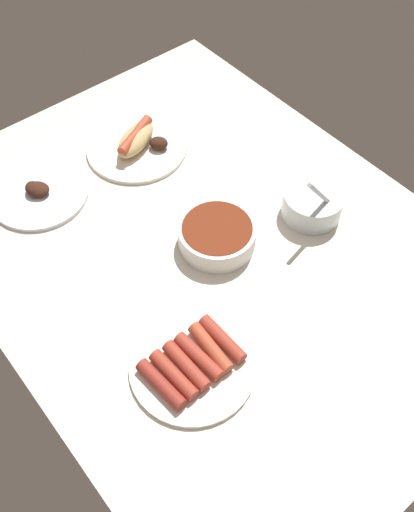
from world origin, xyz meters
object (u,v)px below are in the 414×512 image
Objects in this scene: plate_hotdog_assembled at (137,144)px; plate_sausages at (193,363)px; bowl_chili at (217,235)px; bowl_coleslaw at (313,203)px; plate_grilled_meat at (39,192)px.

plate_hotdog_assembled reaches higher than plate_sausages.
bowl_coleslaw is (6.66, 21.29, 0.50)cm from bowl_chili.
plate_hotdog_assembled is at bearing 154.17° from plate_sausages.
bowl_coleslaw is at bearing 23.11° from plate_hotdog_assembled.
plate_grilled_meat is at bearing -148.72° from bowl_chili.
plate_sausages is 1.48× the size of bowl_coleslaw.
plate_sausages is 54.74cm from plate_grilled_meat.
bowl_chili is 22.31cm from bowl_coleslaw.
plate_hotdog_assembled reaches higher than bowl_chili.
plate_hotdog_assembled is 1.49× the size of bowl_chili.
bowl_coleslaw is (-12.13, 42.93, 2.06)cm from plate_sausages.
plate_hotdog_assembled is 58.68cm from plate_sausages.
plate_hotdog_assembled is 44.26cm from bowl_coleslaw.
plate_sausages is at bearing -49.04° from bowl_chili.
bowl_chili is 1.04× the size of bowl_coleslaw.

